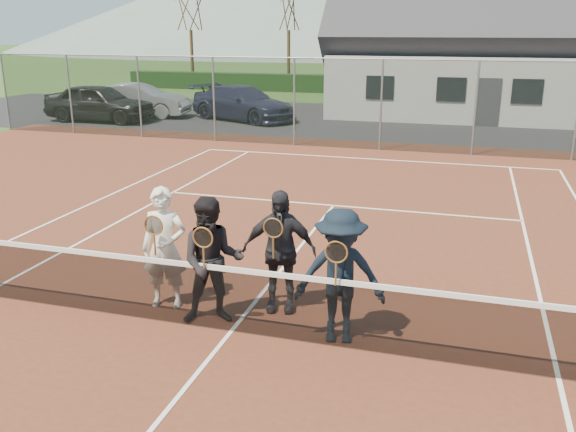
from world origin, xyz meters
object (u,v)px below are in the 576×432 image
at_px(clubhouse, 504,28).
at_px(player_c, 279,251).
at_px(player_b, 212,261).
at_px(car_b, 139,100).
at_px(car_a, 99,103).
at_px(car_c, 243,103).
at_px(player_a, 164,248).
at_px(player_d, 340,276).
at_px(tennis_net, 230,297).

xyz_separation_m(clubhouse, player_c, (-3.59, -23.13, -3.07)).
bearing_deg(player_b, car_b, 122.46).
bearing_deg(car_a, car_c, -69.48).
relative_size(player_a, player_d, 1.00).
relative_size(car_b, tennis_net, 0.40).
relative_size(car_c, tennis_net, 0.45).
distance_m(car_c, player_b, 19.72).
xyz_separation_m(car_a, player_b, (12.50, -16.44, 0.10)).
distance_m(clubhouse, player_b, 24.35).
bearing_deg(car_a, clubhouse, -65.94).
relative_size(car_a, clubhouse, 0.31).
relative_size(clubhouse, player_c, 8.67).
height_order(car_c, player_a, player_a).
bearing_deg(car_c, player_c, -134.43).
distance_m(car_b, player_c, 21.45).
distance_m(player_b, player_c, 0.99).
xyz_separation_m(player_b, player_d, (1.78, -0.03, -0.00)).
xyz_separation_m(car_b, player_b, (11.57, -18.19, 0.16)).
relative_size(car_a, tennis_net, 0.41).
bearing_deg(player_b, car_a, 127.24).
bearing_deg(player_c, player_d, -33.16).
bearing_deg(car_b, car_c, -94.03).
bearing_deg(tennis_net, player_a, 157.42).
relative_size(player_b, player_d, 1.00).
bearing_deg(clubhouse, player_c, -98.82).
height_order(car_b, clubhouse, clubhouse).
xyz_separation_m(car_b, car_c, (5.00, 0.41, -0.00)).
height_order(clubhouse, player_a, clubhouse).
xyz_separation_m(tennis_net, clubhouse, (4.00, 24.00, 3.45)).
xyz_separation_m(car_b, clubhouse, (15.91, 5.58, 3.23)).
height_order(car_b, player_a, player_a).
xyz_separation_m(clubhouse, player_a, (-5.21, -23.49, -3.07)).
relative_size(car_b, player_b, 2.56).
bearing_deg(car_c, player_a, -139.33).
height_order(player_a, player_d, same).
bearing_deg(car_c, tennis_net, -136.46).
xyz_separation_m(car_b, player_a, (10.70, -17.92, 0.16)).
xyz_separation_m(car_c, player_d, (8.35, -18.63, 0.16)).
relative_size(car_a, car_b, 1.05).
relative_size(car_b, player_a, 2.56).
relative_size(car_c, clubhouse, 0.33).
bearing_deg(player_c, car_c, 112.18).
distance_m(car_c, player_a, 19.19).
bearing_deg(clubhouse, player_b, -100.36).
distance_m(car_a, player_b, 20.65).
relative_size(car_c, player_a, 2.89).
xyz_separation_m(car_c, player_a, (5.70, -18.32, 0.17)).
distance_m(car_b, clubhouse, 17.17).
bearing_deg(player_a, clubhouse, 77.50).
bearing_deg(player_c, car_b, 125.08).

